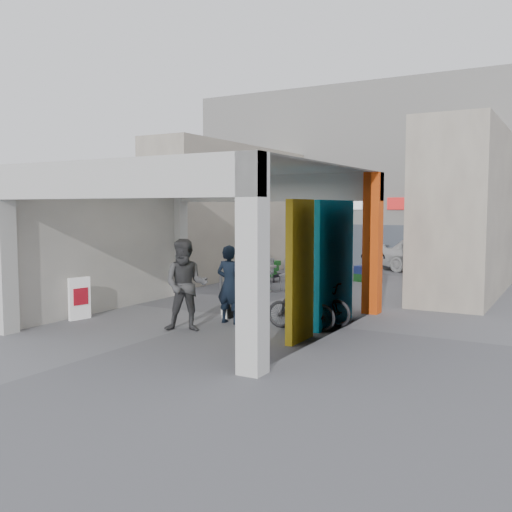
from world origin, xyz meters
The scene contains 21 objects.
ground centered at (0.00, 0.00, 0.00)m, with size 90.00×90.00×0.00m, color #5E5E63.
arcade_canopy centered at (0.54, -0.82, 2.30)m, with size 6.40×6.45×6.40m.
far_building centered at (0.00, 13.99, 3.99)m, with size 18.00×4.08×8.00m.
plaza_bldg_left centered at (-4.50, 7.50, 2.50)m, with size 2.00×9.00×5.00m, color #BBB19B.
plaza_bldg_right centered at (4.50, 7.50, 2.50)m, with size 2.00×9.00×5.00m, color #BBB19B.
bollard_left centered at (-1.74, 2.38, 0.44)m, with size 0.09×0.09×0.88m, color gray.
bollard_center centered at (-0.09, 2.28, 0.47)m, with size 0.09×0.09×0.94m, color gray.
bollard_right centered at (1.46, 2.26, 0.45)m, with size 0.09×0.09×0.91m, color gray.
advert_board_near centered at (-2.75, -2.18, 0.51)m, with size 0.20×0.55×1.00m.
advert_board_far centered at (-2.75, 1.87, 0.51)m, with size 0.14×0.55×1.00m.
cafe_set centered at (-1.24, 4.24, 0.35)m, with size 1.62×1.31×0.98m.
produce_stand centered at (-2.26, 6.12, 0.29)m, with size 1.12×0.61×0.74m.
crate_stack centered at (0.76, 7.73, 0.28)m, with size 0.51×0.43×0.56m.
border_collie centered at (0.18, -0.31, 0.25)m, with size 0.23×0.45×0.63m.
man_with_dog centered at (0.57, -0.81, 0.89)m, with size 0.65×0.43×1.79m, color black.
man_back_turned centered at (0.19, -1.96, 0.99)m, with size 0.96×0.75×1.98m, color #3D3D3F.
man_elderly centered at (2.16, 1.57, 0.78)m, with size 0.76×0.50×1.56m, color #587EAC.
man_crates centered at (0.94, 8.45, 0.83)m, with size 0.98×0.41×1.67m, color black.
bicycle_front centered at (2.30, 0.08, 0.47)m, with size 0.63×1.80×0.95m, color black.
bicycle_rear centered at (2.29, -0.66, 0.47)m, with size 0.44×1.56×0.94m, color black.
white_van centered at (2.51, 11.50, 0.77)m, with size 1.81×4.51×1.54m, color silver.
Camera 1 is at (7.41, -11.70, 2.64)m, focal length 40.00 mm.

